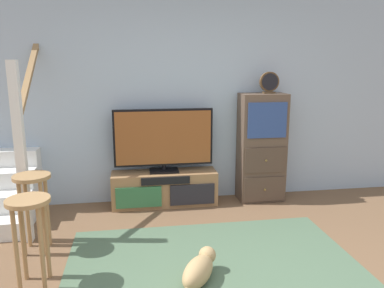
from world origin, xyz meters
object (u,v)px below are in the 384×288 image
object	(u,v)px
television	(164,139)
bar_stool_far	(33,195)
dog	(199,269)
bar_stool_near	(30,222)
media_console	(165,188)
side_cabinet	(262,148)
desk_clock	(269,83)

from	to	relation	value
television	bar_stool_far	distance (m)	1.70
dog	bar_stool_near	bearing A→B (deg)	172.30
bar_stool_near	dog	distance (m)	1.41
television	bar_stool_near	size ratio (longest dim) A/B	1.65
media_console	bar_stool_far	xyz separation A→B (m)	(-1.31, -1.01, 0.34)
side_cabinet	dog	bearing A→B (deg)	-122.07
media_console	television	distance (m)	0.64
bar_stool_near	bar_stool_far	distance (m)	0.62
side_cabinet	dog	world-z (taller)	side_cabinet
media_console	bar_stool_far	size ratio (longest dim) A/B	1.73
desk_clock	bar_stool_near	world-z (taller)	desk_clock
side_cabinet	bar_stool_far	bearing A→B (deg)	-158.35
media_console	bar_stool_far	distance (m)	1.69
television	bar_stool_far	bearing A→B (deg)	-141.75
side_cabinet	media_console	bearing A→B (deg)	-179.53
bar_stool_near	media_console	bearing A→B (deg)	53.45
media_console	desk_clock	size ratio (longest dim) A/B	4.88
desk_clock	dog	distance (m)	2.57
television	side_cabinet	world-z (taller)	side_cabinet
dog	side_cabinet	bearing A→B (deg)	57.93
side_cabinet	bar_stool_far	xyz separation A→B (m)	(-2.58, -1.02, -0.14)
media_console	bar_stool_near	distance (m)	2.04
media_console	desk_clock	xyz separation A→B (m)	(1.32, -0.00, 1.31)
bar_stool_far	dog	size ratio (longest dim) A/B	1.54
television	dog	size ratio (longest dim) A/B	2.49
media_console	bar_stool_far	world-z (taller)	bar_stool_far
side_cabinet	desk_clock	size ratio (longest dim) A/B	5.18
media_console	bar_stool_near	bearing A→B (deg)	-126.55
media_console	dog	world-z (taller)	media_console
side_cabinet	bar_stool_near	world-z (taller)	side_cabinet
media_console	bar_stool_near	xyz separation A→B (m)	(-1.20, -1.62, 0.33)
desk_clock	bar_stool_near	bearing A→B (deg)	-147.41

